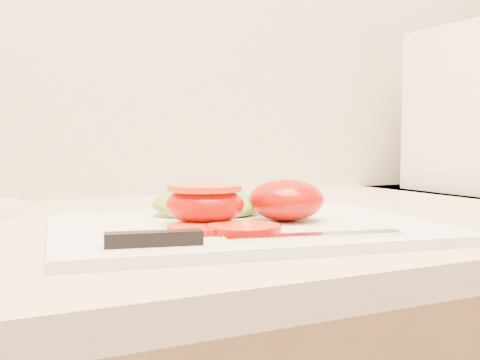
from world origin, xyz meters
name	(u,v)px	position (x,y,z in m)	size (l,w,h in m)	color
cutting_board	(244,228)	(-0.33, 1.56, 0.94)	(0.39, 0.28, 0.01)	white
tomato_half_dome	(286,200)	(-0.28, 1.56, 0.96)	(0.08, 0.08, 0.04)	#AF0500
tomato_half_cut	(205,203)	(-0.37, 1.57, 0.96)	(0.08, 0.08, 0.04)	#AF0500
tomato_slice_0	(244,228)	(-0.35, 1.51, 0.94)	(0.07, 0.07, 0.01)	#FB5B26
tomato_slice_1	(200,229)	(-0.39, 1.53, 0.94)	(0.06, 0.06, 0.01)	#FB5B26
lettuce_leaf_0	(209,204)	(-0.33, 1.64, 0.95)	(0.13, 0.09, 0.03)	#7BAF2E
knife	(221,237)	(-0.40, 1.47, 0.94)	(0.27, 0.07, 0.01)	silver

